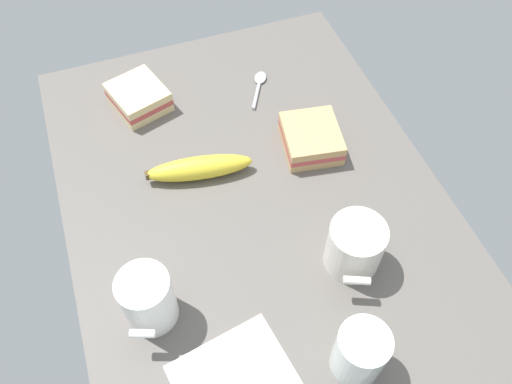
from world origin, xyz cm
name	(u,v)px	position (x,y,z in cm)	size (l,w,h in cm)	color
tabletop	(256,205)	(0.00, 0.00, 1.00)	(90.00, 64.00, 2.00)	#5B5651
coffee_mug_black	(148,299)	(-13.88, 21.27, 7.38)	(9.83, 7.62, 10.47)	white
coffee_mug_milky	(355,246)	(-15.74, -10.39, 6.75)	(11.11, 8.76, 9.23)	silver
sandwich_main	(311,139)	(8.39, -13.72, 4.20)	(12.50, 11.59, 4.40)	tan
sandwich_side	(139,97)	(29.49, 13.71, 4.20)	(12.76, 12.07, 4.40)	beige
glass_of_milk	(359,354)	(-30.70, -3.87, 6.15)	(7.18, 7.18, 9.52)	silver
banana	(199,168)	(8.82, 7.43, 4.08)	(7.22, 19.14, 4.17)	yellow
spoon	(259,84)	(26.92, -10.30, 2.38)	(10.11, 6.52, 0.80)	silver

